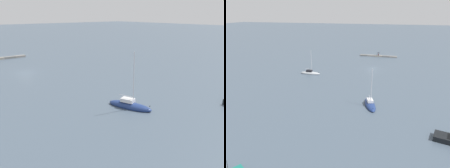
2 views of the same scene
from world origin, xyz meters
TOP-DOWN VIEW (x-y plane):
  - ground_plane at (0.00, 0.00)m, footprint 500.00×500.00m
  - sailboat_navy_near at (-3.63, 30.74)m, footprint 3.95×7.06m

SIDE VIEW (x-z plane):
  - ground_plane at x=0.00m, z-range 0.00..0.00m
  - sailboat_navy_near at x=-3.63m, z-range -3.93..4.59m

